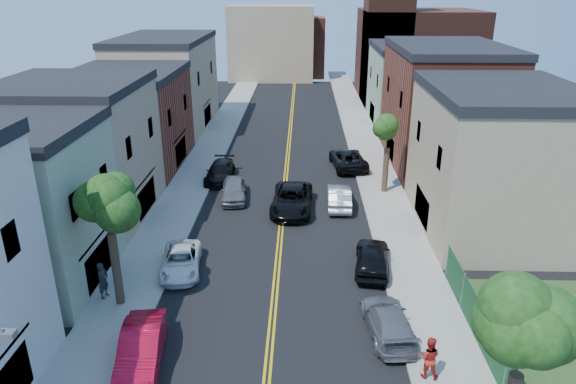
# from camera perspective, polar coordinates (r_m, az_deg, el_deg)

# --- Properties ---
(sidewalk_left) EXTENTS (3.20, 100.00, 0.15)m
(sidewalk_left) POSITION_cam_1_polar(r_m,az_deg,el_deg) (51.96, -8.77, 4.31)
(sidewalk_left) COLOR gray
(sidewalk_left) RESTS_ON ground
(sidewalk_right) EXTENTS (3.20, 100.00, 0.15)m
(sidewalk_right) POSITION_cam_1_polar(r_m,az_deg,el_deg) (51.54, 8.84, 4.16)
(sidewalk_right) COLOR gray
(sidewalk_right) RESTS_ON ground
(curb_left) EXTENTS (0.30, 100.00, 0.15)m
(curb_left) POSITION_cam_1_polar(r_m,az_deg,el_deg) (51.68, -6.85, 4.32)
(curb_left) COLOR gray
(curb_left) RESTS_ON ground
(curb_right) EXTENTS (0.30, 100.00, 0.15)m
(curb_right) POSITION_cam_1_polar(r_m,az_deg,el_deg) (51.34, 6.89, 4.20)
(curb_right) COLOR gray
(curb_right) RESTS_ON ground
(bldg_left_palegrn) EXTENTS (9.00, 8.00, 8.50)m
(bldg_left_palegrn) POSITION_cam_1_polar(r_m,az_deg,el_deg) (31.23, -28.05, -1.97)
(bldg_left_palegrn) COLOR gray
(bldg_left_palegrn) RESTS_ON ground
(bldg_left_tan_near) EXTENTS (9.00, 10.00, 9.00)m
(bldg_left_tan_near) POSITION_cam_1_polar(r_m,az_deg,el_deg) (38.68, -21.94, 3.71)
(bldg_left_tan_near) COLOR #998466
(bldg_left_tan_near) RESTS_ON ground
(bldg_left_brick) EXTENTS (9.00, 12.00, 8.00)m
(bldg_left_brick) POSITION_cam_1_polar(r_m,az_deg,el_deg) (48.69, -16.98, 7.23)
(bldg_left_brick) COLOR brown
(bldg_left_brick) RESTS_ON ground
(bldg_left_tan_far) EXTENTS (9.00, 16.00, 9.50)m
(bldg_left_tan_far) POSITION_cam_1_polar(r_m,az_deg,el_deg) (61.67, -13.10, 11.25)
(bldg_left_tan_far) COLOR #998466
(bldg_left_tan_far) RESTS_ON ground
(bldg_right_tan) EXTENTS (9.00, 12.00, 9.00)m
(bldg_right_tan) POSITION_cam_1_polar(r_m,az_deg,el_deg) (36.77, 21.63, 2.86)
(bldg_right_tan) COLOR #998466
(bldg_right_tan) RESTS_ON ground
(bldg_right_brick) EXTENTS (9.00, 14.00, 10.00)m
(bldg_right_brick) POSITION_cam_1_polar(r_m,az_deg,el_deg) (49.54, 16.53, 8.71)
(bldg_right_brick) COLOR brown
(bldg_right_brick) RESTS_ON ground
(bldg_right_palegrn) EXTENTS (9.00, 12.00, 8.50)m
(bldg_right_palegrn) POSITION_cam_1_polar(r_m,az_deg,el_deg) (63.05, 13.39, 10.98)
(bldg_right_palegrn) COLOR gray
(bldg_right_palegrn) RESTS_ON ground
(church) EXTENTS (16.20, 14.20, 22.60)m
(church) POSITION_cam_1_polar(r_m,az_deg,el_deg) (77.71, 13.18, 15.19)
(church) COLOR #4C2319
(church) RESTS_ON ground
(backdrop_left) EXTENTS (14.00, 8.00, 12.00)m
(backdrop_left) POSITION_cam_1_polar(r_m,az_deg,el_deg) (91.40, -1.83, 15.86)
(backdrop_left) COLOR #998466
(backdrop_left) RESTS_ON ground
(backdrop_center) EXTENTS (10.00, 8.00, 10.00)m
(backdrop_center) POSITION_cam_1_polar(r_m,az_deg,el_deg) (95.33, 0.81, 15.51)
(backdrop_center) COLOR brown
(backdrop_center) RESTS_ON ground
(fence_right) EXTENTS (0.04, 15.00, 1.90)m
(fence_right) POSITION_cam_1_polar(r_m,az_deg,el_deg) (24.61, 21.35, -15.71)
(fence_right) COLOR #143F1E
(fence_right) RESTS_ON sidewalk_right
(tree_left_mid) EXTENTS (5.20, 5.20, 9.29)m
(tree_left_mid) POSITION_cam_1_polar(r_m,az_deg,el_deg) (26.13, -19.25, 0.63)
(tree_left_mid) COLOR #332119
(tree_left_mid) RESTS_ON sidewalk_left
(tree_right_corner) EXTENTS (5.80, 5.80, 10.35)m
(tree_right_corner) POSITION_cam_1_polar(r_m,az_deg,el_deg) (16.50, 25.14, -10.19)
(tree_right_corner) COLOR #332119
(tree_right_corner) RESTS_ON sidewalk_right
(tree_right_far) EXTENTS (4.40, 4.40, 8.03)m
(tree_right_far) POSITION_cam_1_polar(r_m,az_deg,el_deg) (40.48, 10.96, 7.52)
(tree_right_far) COLOR #332119
(tree_right_far) RESTS_ON sidewalk_right
(red_sedan) EXTENTS (2.33, 5.03, 1.60)m
(red_sedan) POSITION_cam_1_polar(r_m,az_deg,el_deg) (24.52, -15.65, -15.94)
(red_sedan) COLOR red
(red_sedan) RESTS_ON ground
(white_pickup) EXTENTS (2.73, 4.90, 1.30)m
(white_pickup) POSITION_cam_1_polar(r_m,az_deg,el_deg) (30.90, -11.56, -7.37)
(white_pickup) COLOR white
(white_pickup) RESTS_ON ground
(grey_car_left) EXTENTS (2.28, 4.77, 1.57)m
(grey_car_left) POSITION_cam_1_polar(r_m,az_deg,el_deg) (40.19, -5.90, 0.25)
(grey_car_left) COLOR slate
(grey_car_left) RESTS_ON ground
(black_car_left) EXTENTS (2.20, 5.15, 1.48)m
(black_car_left) POSITION_cam_1_polar(r_m,az_deg,el_deg) (44.34, -7.41, 2.21)
(black_car_left) COLOR black
(black_car_left) RESTS_ON ground
(grey_car_right) EXTENTS (2.43, 5.01, 1.41)m
(grey_car_right) POSITION_cam_1_polar(r_m,az_deg,el_deg) (25.79, 10.80, -13.60)
(grey_car_right) COLOR slate
(grey_car_right) RESTS_ON ground
(black_car_right) EXTENTS (2.51, 4.99, 1.63)m
(black_car_right) POSITION_cam_1_polar(r_m,az_deg,el_deg) (30.74, 9.18, -6.99)
(black_car_right) COLOR black
(black_car_right) RESTS_ON ground
(silver_car_right) EXTENTS (1.74, 4.76, 1.56)m
(silver_car_right) POSITION_cam_1_polar(r_m,az_deg,el_deg) (38.88, 5.57, -0.51)
(silver_car_right) COLOR #B9BDC2
(silver_car_right) RESTS_ON ground
(dark_car_right_far) EXTENTS (3.44, 6.24, 1.65)m
(dark_car_right_far) POSITION_cam_1_polar(r_m,az_deg,el_deg) (47.25, 6.55, 3.60)
(dark_car_right_far) COLOR black
(dark_car_right_far) RESTS_ON ground
(black_suv_lane) EXTENTS (3.11, 6.26, 1.70)m
(black_suv_lane) POSITION_cam_1_polar(r_m,az_deg,el_deg) (38.03, 0.43, -0.81)
(black_suv_lane) COLOR black
(black_suv_lane) RESTS_ON ground
(pedestrian_left) EXTENTS (0.63, 0.82, 1.98)m
(pedestrian_left) POSITION_cam_1_polar(r_m,az_deg,el_deg) (29.16, -19.47, -9.03)
(pedestrian_left) COLOR #24252B
(pedestrian_left) RESTS_ON sidewalk_left
(pedestrian_right) EXTENTS (1.06, 0.90, 1.92)m
(pedestrian_right) POSITION_cam_1_polar(r_m,az_deg,el_deg) (23.40, 15.05, -16.98)
(pedestrian_right) COLOR #B1241B
(pedestrian_right) RESTS_ON sidewalk_right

